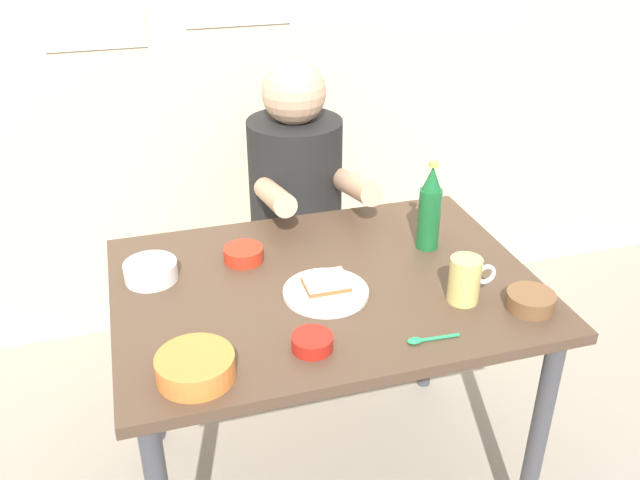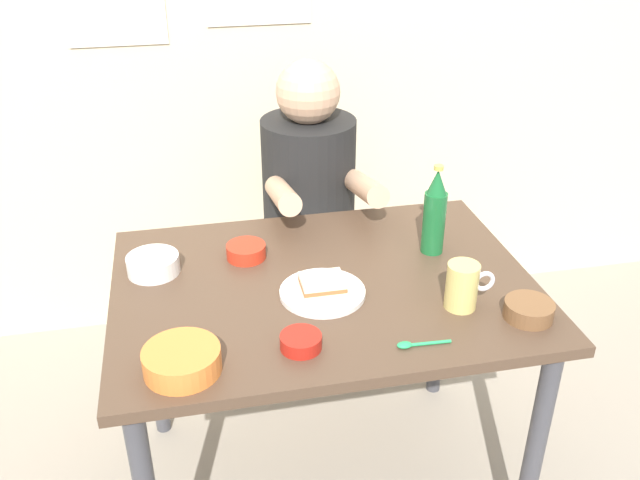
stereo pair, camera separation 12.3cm
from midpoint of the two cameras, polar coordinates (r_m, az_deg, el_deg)
ground_plane at (r=2.29m, az=1.91°, el=-19.45°), size 6.00×6.00×0.00m
dining_table at (r=1.85m, az=2.23°, el=-6.01°), size 1.10×0.80×0.74m
stool at (r=2.55m, az=0.51°, el=-3.40°), size 0.34×0.34×0.45m
person_seated at (r=2.34m, az=0.61°, el=5.13°), size 0.33×0.56×0.72m
plate_orange at (r=1.75m, az=2.23°, el=-4.44°), size 0.22×0.22×0.01m
sandwich at (r=1.73m, az=2.24°, el=-3.75°), size 0.11×0.09×0.04m
beer_mug at (r=1.72m, az=13.86°, el=-3.77°), size 0.13×0.08×0.12m
beer_bottle at (r=1.93m, az=11.36°, el=2.14°), size 0.06×0.06×0.26m
condiment_bowl_brown at (r=1.75m, az=19.00°, el=-5.53°), size 0.12×0.12×0.04m
rice_bowl_white at (r=1.87m, az=-11.95°, el=-1.97°), size 0.14×0.14×0.05m
sauce_bowl_chili at (r=1.91m, az=-4.36°, el=-0.92°), size 0.11×0.11×0.04m
sambal_bowl_red at (r=1.56m, az=0.67°, el=-8.49°), size 0.10×0.10×0.03m
soup_bowl_orange at (r=1.51m, az=-9.16°, el=-9.87°), size 0.17×0.17×0.05m
spoon at (r=1.60m, az=10.07°, el=-8.62°), size 0.13×0.02×0.01m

